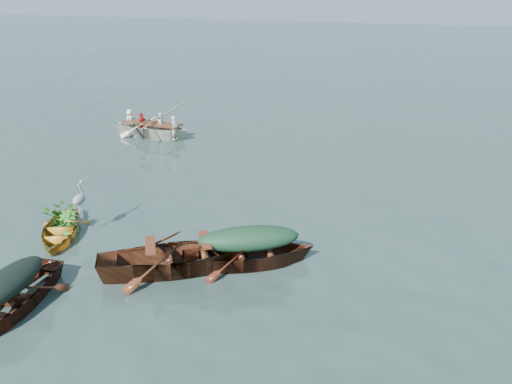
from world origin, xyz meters
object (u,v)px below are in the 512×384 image
at_px(rowed_boat, 153,137).
at_px(heron, 80,205).
at_px(open_wooden_boat, 180,271).
at_px(green_tarp_boat, 249,265).
at_px(yellow_dinghy, 60,237).
at_px(dark_covered_boat, 11,312).

distance_m(rowed_boat, heron, 8.24).
bearing_deg(open_wooden_boat, green_tarp_boat, -93.33).
bearing_deg(open_wooden_boat, rowed_boat, 2.02).
distance_m(open_wooden_boat, heron, 3.11).
bearing_deg(yellow_dinghy, open_wooden_boat, -34.05).
bearing_deg(rowed_boat, heron, -158.91).
bearing_deg(dark_covered_boat, green_tarp_boat, 33.65).
xyz_separation_m(open_wooden_boat, heron, (-2.92, 0.70, 0.81)).
relative_size(yellow_dinghy, green_tarp_boat, 0.69).
height_order(yellow_dinghy, dark_covered_boat, dark_covered_boat).
bearing_deg(heron, green_tarp_boat, -27.44).
xyz_separation_m(dark_covered_boat, open_wooden_boat, (2.31, 2.29, 0.00)).
height_order(yellow_dinghy, green_tarp_boat, green_tarp_boat).
xyz_separation_m(open_wooden_boat, rowed_boat, (-5.48, 8.49, 0.00)).
height_order(green_tarp_boat, rowed_boat, rowed_boat).
distance_m(green_tarp_boat, rowed_boat, 10.35).
relative_size(open_wooden_boat, rowed_boat, 1.05).
relative_size(rowed_boat, heron, 4.81).
xyz_separation_m(green_tarp_boat, heron, (-4.23, 0.02, 0.81)).
distance_m(dark_covered_boat, open_wooden_boat, 3.26).
height_order(open_wooden_boat, rowed_boat, open_wooden_boat).
bearing_deg(rowed_boat, yellow_dinghy, -162.59).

